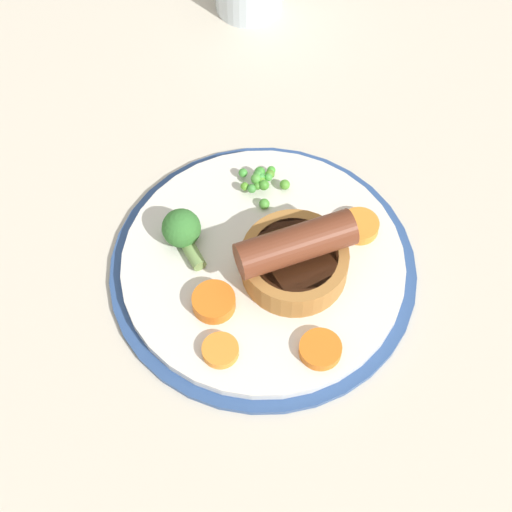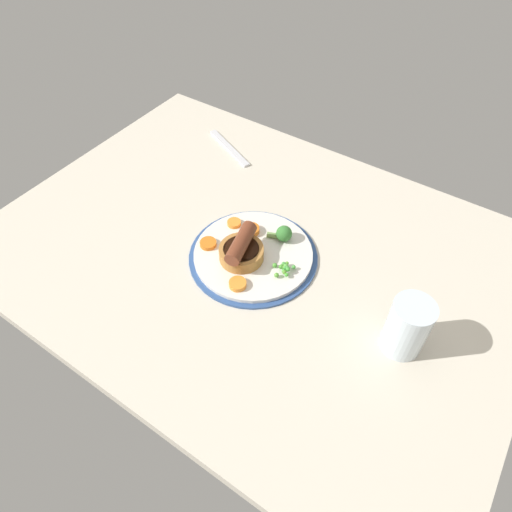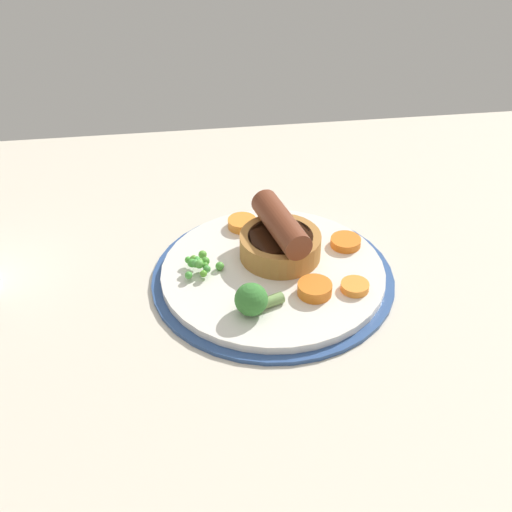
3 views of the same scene
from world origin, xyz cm
name	(u,v)px [view 3 (image 3 of 3)]	position (x,y,z in cm)	size (l,w,h in cm)	color
dining_table	(286,301)	(0.00, 0.00, 1.50)	(110.00, 80.00, 3.00)	beige
dinner_plate	(273,276)	(-1.18, 2.06, 3.57)	(26.66, 26.66, 1.40)	#2D4C84
sausage_pudding	(284,239)	(0.40, 4.56, 6.66)	(9.05, 10.33, 5.86)	#AD7538
pea_pile	(200,264)	(-9.07, 2.89, 5.43)	(4.36, 4.47, 1.80)	green
broccoli_floret_near	(253,300)	(-4.23, -4.55, 6.00)	(5.28, 3.53, 3.40)	#387A33
carrot_slice_0	(315,289)	(2.52, -2.53, 5.04)	(3.63, 3.63, 1.27)	orange
carrot_slice_1	(346,242)	(7.75, 5.56, 4.85)	(3.47, 3.47, 0.91)	orange
carrot_slice_2	(355,287)	(6.86, -2.42, 4.81)	(3.01, 3.01, 0.81)	orange
carrot_slice_3	(242,223)	(-3.54, 10.86, 4.92)	(3.40, 3.40, 1.05)	orange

